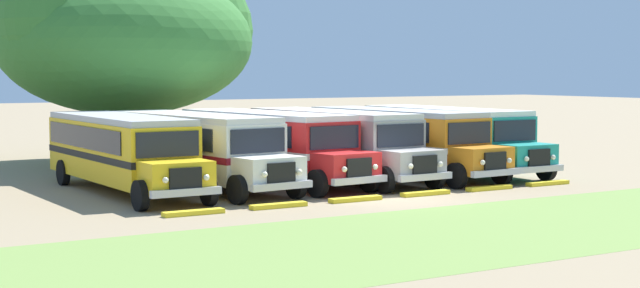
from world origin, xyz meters
name	(u,v)px	position (x,y,z in m)	size (l,w,h in m)	color
ground_plane	(392,199)	(0.00, 0.00, 0.00)	(220.00, 220.00, 0.00)	#937F60
foreground_grass_strip	(528,225)	(0.00, -6.73, 0.00)	(80.00, 8.50, 0.01)	olive
parked_bus_slot_0	(122,149)	(-7.46, 6.61, 1.58)	(2.74, 10.85, 2.82)	yellow
parked_bus_slot_1	(196,147)	(-4.58, 6.46, 1.58)	(3.59, 10.98, 2.82)	silver
parked_bus_slot_2	(268,143)	(-1.40, 6.54, 1.58)	(3.59, 10.98, 2.82)	red
parked_bus_slot_3	(335,141)	(1.52, 6.18, 1.58)	(3.07, 10.89, 2.82)	#9E9993
parked_bus_slot_4	(399,139)	(4.58, 5.93, 1.58)	(3.20, 10.91, 2.82)	orange
parked_bus_slot_5	(448,136)	(7.40, 6.12, 1.58)	(2.77, 10.85, 2.82)	teal
curb_wheelstop_0	(194,213)	(-7.51, 0.07, 0.07)	(2.00, 0.36, 0.15)	yellow
curb_wheelstop_1	(279,206)	(-4.51, 0.07, 0.07)	(2.00, 0.36, 0.15)	yellow
curb_wheelstop_2	(355,199)	(-1.50, 0.07, 0.07)	(2.00, 0.36, 0.15)	yellow
curb_wheelstop_3	(425,193)	(1.50, 0.07, 0.07)	(2.00, 0.36, 0.15)	yellow
curb_wheelstop_4	(489,188)	(4.51, 0.07, 0.07)	(2.00, 0.36, 0.15)	yellow
curb_wheelstop_5	(548,183)	(7.51, 0.07, 0.07)	(2.00, 0.36, 0.15)	yellow
broad_shade_tree	(129,38)	(-3.13, 17.49, 6.07)	(13.40, 11.70, 9.95)	brown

